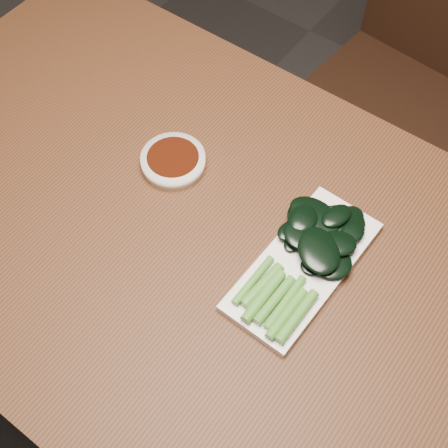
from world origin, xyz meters
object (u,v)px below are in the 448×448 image
table (217,265)px  gai_lan (311,248)px  sauce_bowl (173,161)px  serving_plate (303,266)px  chair_far (410,80)px

table → gai_lan: 0.18m
sauce_bowl → serving_plate: size_ratio=0.39×
table → chair_far: (0.01, 0.80, -0.19)m
gai_lan → chair_far: bearing=99.5°
chair_far → sauce_bowl: (-0.17, -0.72, 0.27)m
table → sauce_bowl: 0.20m
table → chair_far: 0.82m
chair_far → table: bearing=-86.0°
gai_lan → serving_plate: bearing=-82.8°
serving_plate → gai_lan: size_ratio=1.01×
chair_far → gai_lan: 0.80m
chair_far → serving_plate: 0.81m
table → serving_plate: 0.16m
table → serving_plate: (0.14, 0.05, 0.08)m
gai_lan → table: bearing=-152.7°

